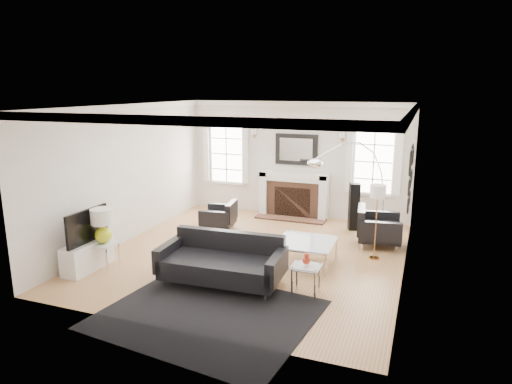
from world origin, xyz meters
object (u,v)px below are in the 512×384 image
at_px(armchair_right, 376,228).
at_px(arc_floor_lamp, 350,187).
at_px(fireplace, 294,195).
at_px(sofa, 223,262).
at_px(gourd_lamp, 102,223).
at_px(coffee_table, 306,243).
at_px(armchair_left, 221,217).

xyz_separation_m(armchair_right, arc_floor_lamp, (-0.56, 0.05, 0.80)).
bearing_deg(arc_floor_lamp, fireplace, 139.19).
height_order(sofa, gourd_lamp, gourd_lamp).
height_order(armchair_right, arc_floor_lamp, arc_floor_lamp).
distance_m(coffee_table, gourd_lamp, 3.58).
xyz_separation_m(armchair_left, arc_floor_lamp, (2.82, 0.21, 0.86)).
bearing_deg(armchair_left, arc_floor_lamp, 4.24).
height_order(gourd_lamp, arc_floor_lamp, arc_floor_lamp).
bearing_deg(armchair_left, fireplace, 51.63).
distance_m(armchair_left, armchair_right, 3.38).
height_order(armchair_left, coffee_table, armchair_left).
relative_size(armchair_right, coffee_table, 1.03).
xyz_separation_m(sofa, gourd_lamp, (-2.21, -0.16, 0.47)).
bearing_deg(gourd_lamp, armchair_left, 70.96).
height_order(armchair_left, arc_floor_lamp, arc_floor_lamp).
height_order(sofa, armchair_left, sofa).
xyz_separation_m(sofa, armchair_left, (-1.26, 2.61, -0.06)).
bearing_deg(arc_floor_lamp, armchair_right, -5.23).
bearing_deg(fireplace, armchair_left, -128.37).
bearing_deg(armchair_right, sofa, -127.45).
distance_m(fireplace, gourd_lamp, 4.88).
bearing_deg(sofa, coffee_table, 49.04).
relative_size(coffee_table, arc_floor_lamp, 0.47).
xyz_separation_m(fireplace, sofa, (0.01, -4.18, -0.19)).
bearing_deg(sofa, fireplace, 90.18).
relative_size(coffee_table, gourd_lamp, 1.63).
relative_size(sofa, armchair_right, 1.97).
bearing_deg(coffee_table, sofa, -130.96).
xyz_separation_m(sofa, arc_floor_lamp, (1.56, 2.82, 0.80)).
height_order(sofa, armchair_right, sofa).
bearing_deg(gourd_lamp, armchair_right, 34.05).
height_order(fireplace, coffee_table, fireplace).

